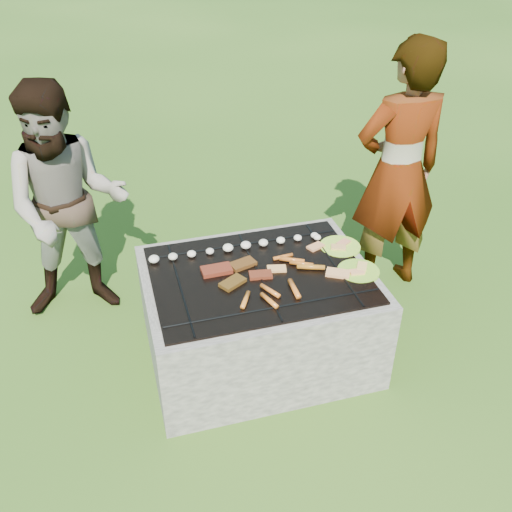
# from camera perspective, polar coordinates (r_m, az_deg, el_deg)

# --- Properties ---
(lawn) EXTENTS (60.00, 60.00, 0.00)m
(lawn) POSITION_cam_1_polar(r_m,az_deg,el_deg) (3.63, 0.22, -9.66)
(lawn) COLOR #234A12
(lawn) RESTS_ON ground
(fire_pit) EXTENTS (1.30, 1.00, 0.62)m
(fire_pit) POSITION_cam_1_polar(r_m,az_deg,el_deg) (3.44, 0.23, -6.25)
(fire_pit) COLOR #A49D91
(fire_pit) RESTS_ON ground
(mushrooms) EXTENTS (1.06, 0.08, 0.04)m
(mushrooms) POSITION_cam_1_polar(r_m,az_deg,el_deg) (3.44, -2.04, 0.90)
(mushrooms) COLOR silver
(mushrooms) RESTS_ON fire_pit
(pork_slabs) EXTENTS (0.39, 0.29, 0.03)m
(pork_slabs) POSITION_cam_1_polar(r_m,az_deg,el_deg) (3.24, -2.26, -1.60)
(pork_slabs) COLOR #9E2F1C
(pork_slabs) RESTS_ON fire_pit
(sausages) EXTENTS (0.56, 0.47, 0.03)m
(sausages) POSITION_cam_1_polar(r_m,az_deg,el_deg) (3.19, 3.07, -2.20)
(sausages) COLOR #C34A20
(sausages) RESTS_ON fire_pit
(bread_on_grate) EXTENTS (0.46, 0.41, 0.02)m
(bread_on_grate) POSITION_cam_1_polar(r_m,az_deg,el_deg) (3.31, 6.03, -0.96)
(bread_on_grate) COLOR tan
(bread_on_grate) RESTS_ON fire_pit
(plate_far) EXTENTS (0.25, 0.25, 0.03)m
(plate_far) POSITION_cam_1_polar(r_m,az_deg,el_deg) (3.52, 8.41, 0.93)
(plate_far) COLOR #EFF83B
(plate_far) RESTS_ON fire_pit
(plate_near) EXTENTS (0.29, 0.29, 0.03)m
(plate_near) POSITION_cam_1_polar(r_m,az_deg,el_deg) (3.32, 10.22, -1.49)
(plate_near) COLOR #D7EF39
(plate_near) RESTS_ON fire_pit
(cook) EXTENTS (0.65, 0.43, 1.75)m
(cook) POSITION_cam_1_polar(r_m,az_deg,el_deg) (3.91, 14.02, 8.17)
(cook) COLOR gray
(cook) RESTS_ON ground
(bystander) EXTENTS (0.81, 0.66, 1.57)m
(bystander) POSITION_cam_1_polar(r_m,az_deg,el_deg) (3.75, -18.26, 4.75)
(bystander) COLOR gray
(bystander) RESTS_ON ground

